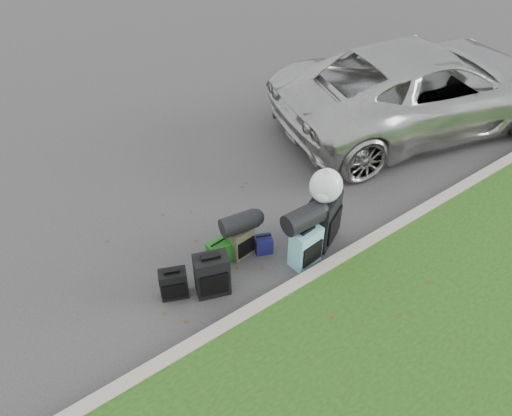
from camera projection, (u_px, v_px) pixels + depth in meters
ground at (269, 240)px, 7.61m from camera, size 120.00×120.00×0.00m
curb at (312, 276)px, 6.95m from camera, size 120.00×0.18×0.15m
suv at (424, 87)px, 9.63m from camera, size 6.34×4.04×1.63m
suitcase_small_black at (174, 284)px, 6.64m from camera, size 0.42×0.33×0.46m
suitcase_large_black_left at (212, 275)px, 6.64m from camera, size 0.52×0.41×0.66m
suitcase_olive at (241, 242)px, 7.23m from camera, size 0.38×0.26×0.49m
suitcase_teal at (305, 247)px, 7.05m from camera, size 0.46×0.30×0.63m
suitcase_large_black_right at (323, 219)px, 7.33m from camera, size 0.66×0.55×0.85m
tote_green at (220, 252)px, 7.16m from camera, size 0.33×0.27×0.35m
tote_navy at (263, 244)px, 7.34m from camera, size 0.31×0.28×0.27m
duffel_left at (239, 223)px, 6.96m from camera, size 0.56×0.36×0.28m
duffel_right at (303, 219)px, 6.80m from camera, size 0.57×0.32×0.32m
trash_bag at (326, 186)px, 6.87m from camera, size 0.48×0.48×0.48m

